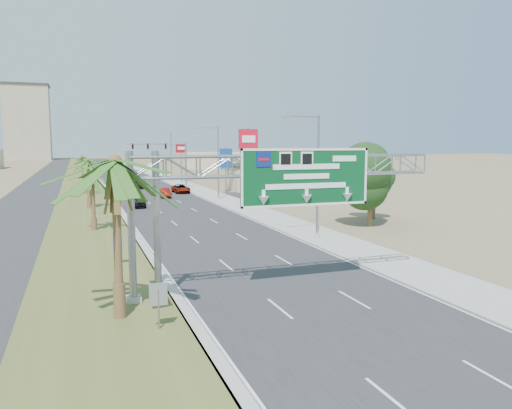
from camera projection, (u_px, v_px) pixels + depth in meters
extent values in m
plane|color=#8C7A59|center=(408.00, 364.00, 17.62)|extent=(600.00, 600.00, 0.00)
cube|color=#28282B|center=(124.00, 176.00, 120.37)|extent=(12.00, 300.00, 0.02)
cube|color=#9E9B93|center=(160.00, 175.00, 123.22)|extent=(4.00, 300.00, 0.10)
cube|color=#4F5826|center=(81.00, 176.00, 117.01)|extent=(7.00, 300.00, 0.12)
cube|color=#28282B|center=(48.00, 177.00, 114.66)|extent=(8.00, 300.00, 0.02)
cylinder|color=gray|center=(157.00, 228.00, 24.09)|extent=(0.36, 0.36, 7.40)
cylinder|color=gray|center=(132.00, 229.00, 23.69)|extent=(0.36, 0.36, 7.40)
cube|color=#9E9B93|center=(159.00, 298.00, 24.52)|extent=(0.70, 0.70, 0.40)
cube|color=#9E9B93|center=(134.00, 300.00, 24.11)|extent=(0.70, 0.70, 0.40)
cube|color=#07421E|center=(306.00, 177.00, 25.95)|extent=(7.20, 0.12, 3.00)
cube|color=navy|center=(264.00, 159.00, 24.95)|extent=(0.75, 0.03, 0.75)
cone|color=white|center=(307.00, 199.00, 26.01)|extent=(0.56, 0.56, 0.45)
cylinder|color=brown|center=(118.00, 242.00, 21.58)|extent=(0.36, 0.36, 7.00)
cylinder|color=brown|center=(120.00, 302.00, 21.90)|extent=(0.54, 0.54, 1.68)
cylinder|color=brown|center=(93.00, 203.00, 44.02)|extent=(0.36, 0.36, 5.00)
cylinder|color=brown|center=(94.00, 224.00, 44.25)|extent=(0.54, 0.54, 1.20)
cylinder|color=brown|center=(89.00, 185.00, 58.91)|extent=(0.36, 0.36, 5.80)
cylinder|color=brown|center=(89.00, 203.00, 59.18)|extent=(0.54, 0.54, 1.39)
cylinder|color=brown|center=(86.00, 180.00, 75.81)|extent=(0.36, 0.36, 4.50)
cylinder|color=brown|center=(86.00, 191.00, 76.02)|extent=(0.54, 0.54, 1.08)
cylinder|color=brown|center=(84.00, 171.00, 93.51)|extent=(0.36, 0.36, 5.20)
cylinder|color=brown|center=(84.00, 182.00, 93.75)|extent=(0.54, 0.54, 1.25)
cylinder|color=brown|center=(82.00, 166.00, 116.89)|extent=(0.36, 0.36, 4.80)
cylinder|color=brown|center=(83.00, 174.00, 117.11)|extent=(0.54, 0.54, 1.15)
cylinder|color=gray|center=(318.00, 178.00, 40.08)|extent=(0.20, 0.20, 10.00)
cylinder|color=gray|center=(303.00, 116.00, 39.02)|extent=(2.80, 0.12, 0.12)
cube|color=slate|center=(286.00, 117.00, 38.56)|extent=(0.50, 0.22, 0.18)
cylinder|color=#9E9B93|center=(317.00, 236.00, 40.65)|extent=(0.44, 0.44, 0.50)
cylinder|color=gray|center=(218.00, 164.00, 68.10)|extent=(0.20, 0.20, 10.00)
cylinder|color=gray|center=(208.00, 128.00, 67.04)|extent=(2.80, 0.12, 0.12)
cube|color=slate|center=(198.00, 128.00, 66.58)|extent=(0.50, 0.22, 0.18)
cylinder|color=#9E9B93|center=(219.00, 198.00, 68.68)|extent=(0.44, 0.44, 0.50)
cylinder|color=gray|center=(171.00, 157.00, 101.73)|extent=(0.20, 0.20, 10.00)
cylinder|color=gray|center=(164.00, 133.00, 100.67)|extent=(2.80, 0.12, 0.12)
cube|color=slate|center=(157.00, 134.00, 100.21)|extent=(0.50, 0.22, 0.18)
cylinder|color=#9E9B93|center=(172.00, 180.00, 102.31)|extent=(0.44, 0.44, 0.50)
cylinder|color=gray|center=(186.00, 165.00, 86.80)|extent=(0.28, 0.28, 8.00)
cylinder|color=gray|center=(157.00, 144.00, 84.68)|extent=(10.00, 0.18, 0.18)
cube|color=black|center=(166.00, 146.00, 85.04)|extent=(0.32, 0.18, 0.95)
cube|color=black|center=(148.00, 146.00, 84.04)|extent=(0.32, 0.18, 0.95)
cube|color=black|center=(133.00, 146.00, 83.20)|extent=(0.32, 0.18, 0.95)
sphere|color=red|center=(166.00, 144.00, 84.89)|extent=(0.22, 0.22, 0.22)
imported|color=black|center=(186.00, 148.00, 86.44)|extent=(0.16, 0.16, 0.60)
cylinder|color=#9E9B93|center=(186.00, 186.00, 87.25)|extent=(0.56, 0.56, 0.60)
cube|color=tan|center=(278.00, 177.00, 86.41)|extent=(18.00, 10.00, 4.00)
cylinder|color=brown|center=(370.00, 206.00, 46.70)|extent=(0.44, 0.44, 3.90)
sphere|color=black|center=(371.00, 178.00, 46.39)|extent=(4.50, 4.50, 4.50)
cylinder|color=brown|center=(374.00, 203.00, 51.48)|extent=(0.44, 0.44, 3.30)
sphere|color=black|center=(374.00, 182.00, 51.21)|extent=(3.50, 3.50, 3.50)
cylinder|color=gray|center=(159.00, 311.00, 20.49)|extent=(0.08, 0.08, 1.80)
cube|color=slate|center=(158.00, 294.00, 20.41)|extent=(0.75, 0.06, 0.95)
cylinder|color=gray|center=(118.00, 253.00, 31.47)|extent=(0.08, 0.08, 1.80)
cube|color=slate|center=(118.00, 242.00, 31.38)|extent=(0.75, 0.06, 0.95)
cube|color=gray|center=(28.00, 123.00, 238.28)|extent=(20.00, 16.00, 35.00)
cube|color=tan|center=(213.00, 160.00, 158.16)|extent=(20.00, 12.00, 5.00)
imported|color=black|center=(137.00, 201.00, 60.95)|extent=(1.89, 4.63, 1.57)
imported|color=maroon|center=(164.00, 193.00, 71.79)|extent=(1.46, 4.12, 1.35)
imported|color=gray|center=(181.00, 189.00, 78.41)|extent=(2.35, 4.88, 1.34)
imported|color=black|center=(139.00, 184.00, 86.71)|extent=(2.05, 5.02, 1.46)
cylinder|color=gray|center=(248.00, 167.00, 61.23)|extent=(0.20, 0.20, 9.70)
cube|color=red|center=(248.00, 139.00, 60.81)|extent=(2.41, 0.37, 2.40)
cube|color=white|center=(249.00, 139.00, 60.65)|extent=(1.68, 0.09, 0.84)
cylinder|color=gray|center=(226.00, 170.00, 78.90)|extent=(0.20, 0.20, 7.17)
cube|color=navy|center=(226.00, 158.00, 78.67)|extent=(2.02, 0.57, 3.00)
cube|color=white|center=(226.00, 158.00, 78.50)|extent=(1.39, 0.23, 1.05)
cylinder|color=gray|center=(181.00, 163.00, 99.81)|extent=(0.20, 0.20, 7.94)
cube|color=#AB0D17|center=(181.00, 148.00, 99.46)|extent=(2.20, 0.87, 1.80)
cube|color=white|center=(181.00, 148.00, 99.29)|extent=(1.50, 0.44, 0.63)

